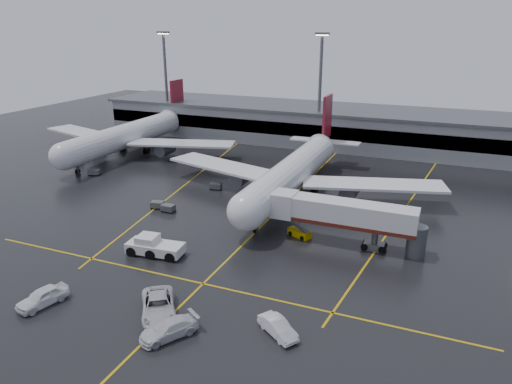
% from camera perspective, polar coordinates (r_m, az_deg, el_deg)
% --- Properties ---
extents(ground, '(220.00, 220.00, 0.00)m').
position_cam_1_polar(ground, '(72.15, 2.08, -2.71)').
color(ground, black).
rests_on(ground, ground).
extents(apron_line_centre, '(0.25, 90.00, 0.02)m').
position_cam_1_polar(apron_line_centre, '(72.14, 2.08, -2.70)').
color(apron_line_centre, gold).
rests_on(apron_line_centre, ground).
extents(apron_line_stop, '(60.00, 0.25, 0.02)m').
position_cam_1_polar(apron_line_stop, '(54.16, -6.33, -10.82)').
color(apron_line_stop, gold).
rests_on(apron_line_stop, ground).
extents(apron_line_left, '(9.99, 69.35, 0.02)m').
position_cam_1_polar(apron_line_left, '(88.83, -7.76, 1.44)').
color(apron_line_left, gold).
rests_on(apron_line_left, ground).
extents(apron_line_right, '(7.57, 69.64, 0.02)m').
position_cam_1_polar(apron_line_right, '(77.73, 17.28, -1.95)').
color(apron_line_right, gold).
rests_on(apron_line_right, ground).
extents(terminal, '(122.00, 19.00, 8.60)m').
position_cam_1_polar(terminal, '(115.28, 10.64, 7.67)').
color(terminal, gray).
rests_on(terminal, ground).
extents(light_mast_left, '(3.00, 1.20, 25.45)m').
position_cam_1_polar(light_mast_left, '(125.60, -10.71, 13.31)').
color(light_mast_left, '#595B60').
rests_on(light_mast_left, ground).
extents(light_mast_mid, '(3.00, 1.20, 25.45)m').
position_cam_1_polar(light_mast_mid, '(109.13, 7.66, 12.59)').
color(light_mast_mid, '#595B60').
rests_on(light_mast_mid, ground).
extents(main_airliner, '(48.80, 45.60, 14.10)m').
position_cam_1_polar(main_airliner, '(79.39, 4.60, 2.55)').
color(main_airliner, silver).
rests_on(main_airliner, ground).
extents(second_airliner, '(48.80, 45.60, 14.10)m').
position_cam_1_polar(second_airliner, '(109.11, -14.85, 6.64)').
color(second_airliner, silver).
rests_on(second_airliner, ground).
extents(jet_bridge, '(19.90, 3.40, 6.05)m').
position_cam_1_polar(jet_bridge, '(62.28, 10.43, -2.83)').
color(jet_bridge, silver).
rests_on(jet_bridge, ground).
extents(pushback_tractor, '(7.35, 3.71, 2.54)m').
position_cam_1_polar(pushback_tractor, '(61.07, -12.09, -6.41)').
color(pushback_tractor, silver).
rests_on(pushback_tractor, ground).
extents(belt_loader, '(3.46, 2.51, 2.02)m').
position_cam_1_polar(belt_loader, '(65.02, 5.21, -4.88)').
color(belt_loader, '#C69B01').
rests_on(belt_loader, ground).
extents(service_van_a, '(6.63, 7.54, 1.94)m').
position_cam_1_polar(service_van_a, '(49.20, -11.56, -13.22)').
color(service_van_a, silver).
rests_on(service_van_a, ground).
extents(service_van_b, '(4.89, 5.91, 1.61)m').
position_cam_1_polar(service_van_b, '(46.17, -10.36, -15.78)').
color(service_van_b, silver).
rests_on(service_van_b, ground).
extents(service_van_c, '(4.73, 3.95, 1.52)m').
position_cam_1_polar(service_van_c, '(45.82, 2.62, -15.81)').
color(service_van_c, white).
rests_on(service_van_c, ground).
extents(service_van_d, '(3.35, 5.65, 1.80)m').
position_cam_1_polar(service_van_d, '(54.39, -24.12, -11.35)').
color(service_van_d, white).
rests_on(service_van_d, ground).
extents(baggage_cart_a, '(2.05, 1.37, 1.12)m').
position_cam_1_polar(baggage_cart_a, '(74.23, -10.45, -1.87)').
color(baggage_cart_a, '#595B60').
rests_on(baggage_cart_a, ground).
extents(baggage_cart_b, '(2.24, 1.72, 1.12)m').
position_cam_1_polar(baggage_cart_b, '(75.89, -11.66, -1.47)').
color(baggage_cart_b, '#595B60').
rests_on(baggage_cart_b, ground).
extents(baggage_cart_c, '(2.22, 1.68, 1.12)m').
position_cam_1_polar(baggage_cart_c, '(83.11, -4.83, 0.73)').
color(baggage_cart_c, '#595B60').
rests_on(baggage_cart_c, ground).
extents(baggage_cart_d, '(2.30, 1.84, 1.12)m').
position_cam_1_polar(baggage_cart_d, '(104.43, -20.46, 3.46)').
color(baggage_cart_d, '#595B60').
rests_on(baggage_cart_d, ground).
extents(baggage_cart_e, '(2.32, 1.90, 1.12)m').
position_cam_1_polar(baggage_cart_e, '(95.76, -18.74, 2.28)').
color(baggage_cart_e, '#595B60').
rests_on(baggage_cart_e, ground).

